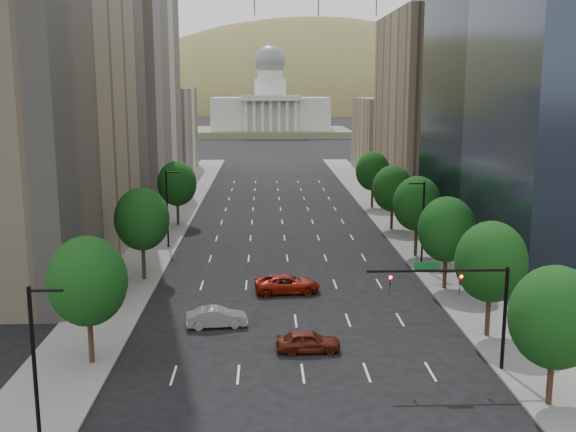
{
  "coord_description": "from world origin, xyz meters",
  "views": [
    {
      "loc": [
        -2.39,
        -10.76,
        18.18
      ],
      "look_at": [
        -0.52,
        42.47,
        8.0
      ],
      "focal_mm": 41.99,
      "sensor_mm": 36.0,
      "label": 1
    }
  ],
  "objects": [
    {
      "name": "capitol",
      "position": [
        0.0,
        249.71,
        8.58
      ],
      "size": [
        60.0,
        40.0,
        35.2
      ],
      "color": "#596647",
      "rests_on": "ground"
    },
    {
      "name": "streetlight_ln",
      "position": [
        -13.44,
        65.0,
        4.84
      ],
      "size": [
        1.7,
        0.2,
        9.0
      ],
      "color": "black",
      "rests_on": "ground"
    },
    {
      "name": "tree_right_1",
      "position": [
        14.0,
        36.0,
        5.75
      ],
      "size": [
        5.2,
        5.2,
        8.75
      ],
      "color": "#382316",
      "rests_on": "ground"
    },
    {
      "name": "tree_left_1",
      "position": [
        -14.0,
        52.0,
        5.96
      ],
      "size": [
        5.2,
        5.2,
        8.97
      ],
      "color": "#382316",
      "rests_on": "ground"
    },
    {
      "name": "car_maroon",
      "position": [
        0.59,
        33.66,
        0.77
      ],
      "size": [
        4.57,
        1.95,
        1.54
      ],
      "primitive_type": "imported",
      "rotation": [
        0.0,
        0.0,
        1.6
      ],
      "color": "#521A0D",
      "rests_on": "ground"
    },
    {
      "name": "traffic_signal",
      "position": [
        10.53,
        30.0,
        5.17
      ],
      "size": [
        9.12,
        0.4,
        7.38
      ],
      "color": "black",
      "rests_on": "ground"
    },
    {
      "name": "tree_right_5",
      "position": [
        14.0,
        90.0,
        5.75
      ],
      "size": [
        5.2,
        5.2,
        8.75
      ],
      "color": "#382316",
      "rests_on": "ground"
    },
    {
      "name": "parking_tan_right",
      "position": [
        25.0,
        100.0,
        15.0
      ],
      "size": [
        14.0,
        30.0,
        30.0
      ],
      "primitive_type": "cube",
      "color": "#8C7759",
      "rests_on": "ground"
    },
    {
      "name": "streetlight_ls",
      "position": [
        -13.44,
        20.0,
        4.84
      ],
      "size": [
        1.7,
        0.2,
        9.0
      ],
      "color": "black",
      "rests_on": "ground"
    },
    {
      "name": "tree_right_4",
      "position": [
        14.0,
        74.0,
        5.46
      ],
      "size": [
        5.2,
        5.2,
        8.46
      ],
      "color": "#382316",
      "rests_on": "ground"
    },
    {
      "name": "tree_right_2",
      "position": [
        14.0,
        48.0,
        5.6
      ],
      "size": [
        5.2,
        5.2,
        8.61
      ],
      "color": "#382316",
      "rests_on": "ground"
    },
    {
      "name": "foothills",
      "position": [
        34.67,
        599.39,
        -37.78
      ],
      "size": [
        720.0,
        413.0,
        263.0
      ],
      "color": "olive",
      "rests_on": "ground"
    },
    {
      "name": "filler_left",
      "position": [
        -25.0,
        136.0,
        9.0
      ],
      "size": [
        14.0,
        26.0,
        18.0
      ],
      "primitive_type": "cube",
      "color": "beige",
      "rests_on": "ground"
    },
    {
      "name": "tree_right_3",
      "position": [
        14.0,
        60.0,
        5.89
      ],
      "size": [
        5.2,
        5.2,
        8.89
      ],
      "color": "#382316",
      "rests_on": "ground"
    },
    {
      "name": "tree_left_2",
      "position": [
        -14.0,
        78.0,
        5.68
      ],
      "size": [
        5.2,
        5.2,
        8.68
      ],
      "color": "#382316",
      "rests_on": "ground"
    },
    {
      "name": "sidewalk_left",
      "position": [
        -15.5,
        60.0,
        0.07
      ],
      "size": [
        6.0,
        200.0,
        0.15
      ],
      "primitive_type": "cube",
      "color": "slate",
      "rests_on": "ground"
    },
    {
      "name": "streetlight_rn",
      "position": [
        13.44,
        55.0,
        4.84
      ],
      "size": [
        1.7,
        0.2,
        9.0
      ],
      "color": "black",
      "rests_on": "ground"
    },
    {
      "name": "tree_left_0",
      "position": [
        -14.0,
        32.0,
        5.75
      ],
      "size": [
        5.2,
        5.2,
        8.75
      ],
      "color": "#382316",
      "rests_on": "ground"
    },
    {
      "name": "filler_right",
      "position": [
        25.0,
        133.0,
        8.0
      ],
      "size": [
        14.0,
        26.0,
        16.0
      ],
      "primitive_type": "cube",
      "color": "#8C7759",
      "rests_on": "ground"
    },
    {
      "name": "sidewalk_right",
      "position": [
        15.5,
        60.0,
        0.07
      ],
      "size": [
        6.0,
        200.0,
        0.15
      ],
      "primitive_type": "cube",
      "color": "slate",
      "rests_on": "ground"
    },
    {
      "name": "car_silver",
      "position": [
        -6.14,
        38.89,
        0.77
      ],
      "size": [
        4.86,
        2.19,
        1.55
      ],
      "primitive_type": "imported",
      "rotation": [
        0.0,
        0.0,
        1.69
      ],
      "color": "#98989D",
      "rests_on": "ground"
    },
    {
      "name": "car_red_far",
      "position": [
        -0.41,
        47.51,
        0.81
      ],
      "size": [
        6.06,
        3.18,
        1.63
      ],
      "primitive_type": "imported",
      "rotation": [
        0.0,
        0.0,
        1.65
      ],
      "color": "maroon",
      "rests_on": "ground"
    },
    {
      "name": "tree_right_0",
      "position": [
        14.0,
        25.0,
        5.39
      ],
      "size": [
        5.2,
        5.2,
        8.39
      ],
      "color": "#382316",
      "rests_on": "ground"
    },
    {
      "name": "midrise_cream_left",
      "position": [
        -25.0,
        103.0,
        17.5
      ],
      "size": [
        14.0,
        30.0,
        35.0
      ],
      "primitive_type": "cube",
      "color": "beige",
      "rests_on": "ground"
    }
  ]
}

